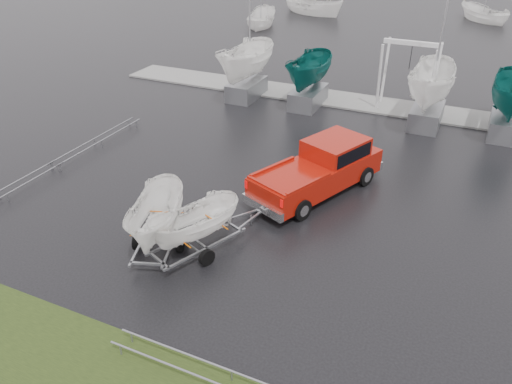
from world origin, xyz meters
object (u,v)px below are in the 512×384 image
object	(u,v)px
boat_hoist	(409,66)
trailer_parked	(153,185)
trailer_hitched	(194,197)
pickup_truck	(323,166)

from	to	relation	value
boat_hoist	trailer_parked	bearing A→B (deg)	-106.86
trailer_hitched	boat_hoist	bearing A→B (deg)	99.79
trailer_parked	boat_hoist	bearing A→B (deg)	53.96
trailer_hitched	trailer_parked	distance (m)	1.46
pickup_truck	trailer_parked	bearing A→B (deg)	-98.92
pickup_truck	boat_hoist	xyz separation A→B (m)	(1.45, 11.52, 1.55)
pickup_truck	trailer_hitched	size ratio (longest dim) A/B	1.61
trailer_hitched	trailer_parked	size ratio (longest dim) A/B	0.89
pickup_truck	trailer_hitched	bearing A→B (deg)	-90.00
pickup_truck	trailer_hitched	world-z (taller)	trailer_hitched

